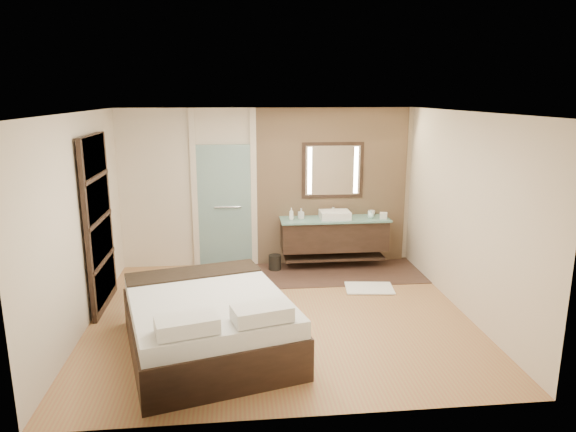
{
  "coord_description": "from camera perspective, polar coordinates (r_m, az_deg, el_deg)",
  "views": [
    {
      "loc": [
        -0.56,
        -6.41,
        2.92
      ],
      "look_at": [
        0.17,
        0.6,
        1.24
      ],
      "focal_mm": 32.0,
      "sensor_mm": 36.0,
      "label": 1
    }
  ],
  "objects": [
    {
      "name": "cup",
      "position": [
        8.96,
        9.25,
        0.31
      ],
      "size": [
        0.15,
        0.15,
        0.1
      ],
      "primitive_type": "imported",
      "rotation": [
        0.0,
        0.0,
        -0.23
      ],
      "color": "white",
      "rests_on": "vanity"
    },
    {
      "name": "bed",
      "position": [
        6.13,
        -8.86,
        -11.58
      ],
      "size": [
        2.23,
        2.54,
        0.83
      ],
      "rotation": [
        0.0,
        0.0,
        0.26
      ],
      "color": "black",
      "rests_on": "floor"
    },
    {
      "name": "shoji_partition",
      "position": [
        7.45,
        -20.27,
        -0.7
      ],
      "size": [
        0.06,
        1.2,
        2.4
      ],
      "color": "black",
      "rests_on": "floor"
    },
    {
      "name": "mirror_unit",
      "position": [
        8.82,
        5.0,
        5.08
      ],
      "size": [
        1.06,
        0.04,
        0.96
      ],
      "color": "black",
      "rests_on": "stone_wall"
    },
    {
      "name": "soap_bottle_b",
      "position": [
        8.66,
        1.46,
        0.28
      ],
      "size": [
        0.1,
        0.1,
        0.17
      ],
      "primitive_type": "imported",
      "rotation": [
        0.0,
        0.0,
        0.34
      ],
      "color": "#B2B2B2",
      "rests_on": "vanity"
    },
    {
      "name": "frosted_door",
      "position": [
        8.79,
        -7.06,
        1.66
      ],
      "size": [
        1.1,
        0.12,
        2.7
      ],
      "color": "#B9EAE6",
      "rests_on": "floor"
    },
    {
      "name": "stone_wall",
      "position": [
        8.92,
        4.89,
        3.22
      ],
      "size": [
        2.6,
        0.08,
        2.7
      ],
      "primitive_type": "cube",
      "color": "tan",
      "rests_on": "floor"
    },
    {
      "name": "waste_bin",
      "position": [
        8.74,
        -1.47,
        -5.19
      ],
      "size": [
        0.24,
        0.24,
        0.26
      ],
      "primitive_type": "cylinder",
      "rotation": [
        0.0,
        0.0,
        -0.18
      ],
      "color": "black",
      "rests_on": "floor"
    },
    {
      "name": "soap_bottle_c",
      "position": [
        8.79,
        9.18,
        0.18
      ],
      "size": [
        0.14,
        0.14,
        0.13
      ],
      "primitive_type": "imported",
      "rotation": [
        0.0,
        0.0,
        -0.39
      ],
      "color": "#B8E8E6",
      "rests_on": "vanity"
    },
    {
      "name": "floor",
      "position": [
        7.06,
        -0.88,
        -11.0
      ],
      "size": [
        5.0,
        5.0,
        0.0
      ],
      "primitive_type": "plane",
      "color": "#A46644",
      "rests_on": "ground"
    },
    {
      "name": "vanity",
      "position": [
        8.81,
        5.15,
        -2.05
      ],
      "size": [
        1.85,
        0.55,
        0.88
      ],
      "color": "black",
      "rests_on": "stone_wall"
    },
    {
      "name": "bath_mat",
      "position": [
        8.04,
        9.02,
        -7.91
      ],
      "size": [
        0.77,
        0.58,
        0.02
      ],
      "primitive_type": "cube",
      "rotation": [
        0.0,
        0.0,
        -0.12
      ],
      "color": "white",
      "rests_on": "floor"
    },
    {
      "name": "tissue_box",
      "position": [
        8.82,
        10.56,
        0.04
      ],
      "size": [
        0.15,
        0.15,
        0.1
      ],
      "primitive_type": "cube",
      "rotation": [
        0.0,
        0.0,
        -0.27
      ],
      "color": "silver",
      "rests_on": "vanity"
    },
    {
      "name": "tile_strip",
      "position": [
        8.6,
        2.18,
        -6.4
      ],
      "size": [
        3.8,
        1.3,
        0.01
      ],
      "primitive_type": "cube",
      "color": "#3A271F",
      "rests_on": "floor"
    },
    {
      "name": "soap_bottle_a",
      "position": [
        8.58,
        0.38,
        0.24
      ],
      "size": [
        0.1,
        0.1,
        0.2
      ],
      "primitive_type": "imported",
      "rotation": [
        0.0,
        0.0,
        -0.3
      ],
      "color": "white",
      "rests_on": "vanity"
    }
  ]
}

